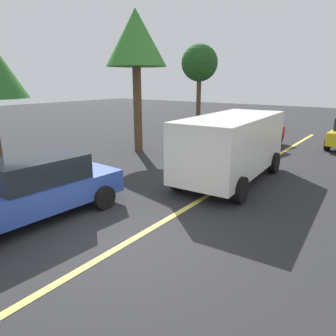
# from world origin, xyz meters

# --- Properties ---
(ground_plane) EXTENTS (80.00, 80.00, 0.00)m
(ground_plane) POSITION_xyz_m (0.00, 0.00, 0.00)
(ground_plane) COLOR #262628
(lane_marking_centre) EXTENTS (28.00, 0.16, 0.01)m
(lane_marking_centre) POSITION_xyz_m (3.00, 0.00, 0.01)
(lane_marking_centre) COLOR #E0D14C
(white_van) EXTENTS (5.31, 2.51, 2.20)m
(white_van) POSITION_xyz_m (5.25, 0.13, 1.27)
(white_van) COLOR silver
(white_van) RESTS_ON ground_plane
(car_blue_mid_road) EXTENTS (4.55, 2.10, 1.54)m
(car_blue_mid_road) POSITION_xyz_m (-0.40, 2.68, 0.78)
(car_blue_mid_road) COLOR #2D479E
(car_blue_mid_road) RESTS_ON ground_plane
(car_red_behind_van) EXTENTS (4.48, 2.66, 1.54)m
(car_red_behind_van) POSITION_xyz_m (11.00, 1.91, 0.78)
(car_red_behind_van) COLOR red
(car_red_behind_van) RESTS_ON ground_plane
(tree_centre_verge) EXTENTS (2.75, 2.75, 6.38)m
(tree_centre_verge) POSITION_xyz_m (6.91, 5.77, 5.06)
(tree_centre_verge) COLOR #513823
(tree_centre_verge) RESTS_ON ground_plane
(tree_right_verge) EXTENTS (2.61, 2.61, 5.85)m
(tree_right_verge) POSITION_xyz_m (16.00, 7.89, 4.48)
(tree_right_verge) COLOR #513823
(tree_right_verge) RESTS_ON ground_plane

